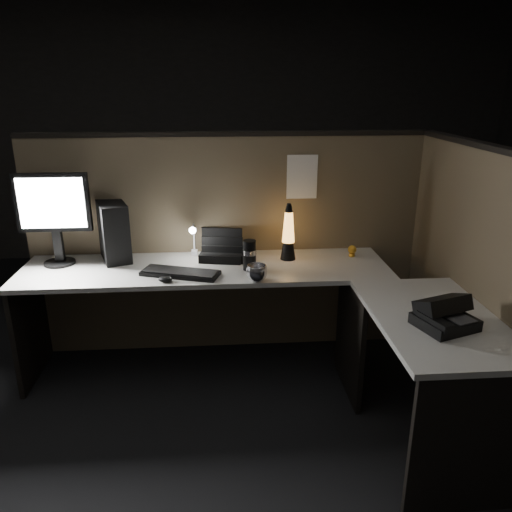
{
  "coord_description": "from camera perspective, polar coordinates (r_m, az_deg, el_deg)",
  "views": [
    {
      "loc": [
        -0.06,
        -2.36,
        1.82
      ],
      "look_at": [
        0.15,
        0.35,
        0.88
      ],
      "focal_mm": 35.0,
      "sensor_mm": 36.0,
      "label": 1
    }
  ],
  "objects": [
    {
      "name": "floor",
      "position": [
        2.98,
        -2.47,
        -18.56
      ],
      "size": [
        6.0,
        6.0,
        0.0
      ],
      "primitive_type": "plane",
      "color": "black",
      "rests_on": "ground"
    },
    {
      "name": "room_shell",
      "position": [
        2.37,
        -3.04,
        14.21
      ],
      "size": [
        6.0,
        6.0,
        6.0
      ],
      "color": "silver",
      "rests_on": "ground"
    },
    {
      "name": "partition_back",
      "position": [
        3.46,
        -3.18,
        1.06
      ],
      "size": [
        2.66,
        0.06,
        1.5
      ],
      "primitive_type": "cube",
      "color": "brown",
      "rests_on": "ground"
    },
    {
      "name": "partition_right",
      "position": [
        3.02,
        23.39,
        -3.32
      ],
      "size": [
        0.06,
        1.66,
        1.5
      ],
      "primitive_type": "cube",
      "color": "brown",
      "rests_on": "ground"
    },
    {
      "name": "desk",
      "position": [
        2.9,
        0.76,
        -6.2
      ],
      "size": [
        2.6,
        1.6,
        0.73
      ],
      "color": "beige",
      "rests_on": "ground"
    },
    {
      "name": "pc_tower",
      "position": [
        3.37,
        -16.02,
        2.84
      ],
      "size": [
        0.27,
        0.39,
        0.38
      ],
      "primitive_type": "cube",
      "rotation": [
        0.0,
        0.0,
        0.34
      ],
      "color": "black",
      "rests_on": "desk"
    },
    {
      "name": "monitor",
      "position": [
        3.34,
        -22.15,
        4.88
      ],
      "size": [
        0.45,
        0.19,
        0.58
      ],
      "rotation": [
        0.0,
        0.0,
        -0.0
      ],
      "color": "black",
      "rests_on": "desk"
    },
    {
      "name": "keyboard",
      "position": [
        3.03,
        -8.65,
        -1.95
      ],
      "size": [
        0.49,
        0.3,
        0.02
      ],
      "primitive_type": "cube",
      "rotation": [
        0.0,
        0.0,
        -0.32
      ],
      "color": "black",
      "rests_on": "desk"
    },
    {
      "name": "mouse",
      "position": [
        2.94,
        -10.33,
        -2.62
      ],
      "size": [
        0.1,
        0.08,
        0.03
      ],
      "primitive_type": "ellipsoid",
      "rotation": [
        0.0,
        0.0,
        -0.23
      ],
      "color": "black",
      "rests_on": "desk"
    },
    {
      "name": "clip_lamp",
      "position": [
        3.28,
        -7.17,
        2.02
      ],
      "size": [
        0.04,
        0.18,
        0.23
      ],
      "color": "silver",
      "rests_on": "desk"
    },
    {
      "name": "organizer",
      "position": [
        3.29,
        -3.87,
        0.57
      ],
      "size": [
        0.31,
        0.28,
        0.21
      ],
      "rotation": [
        0.0,
        0.0,
        -0.18
      ],
      "color": "black",
      "rests_on": "desk"
    },
    {
      "name": "lava_lamp",
      "position": [
        3.24,
        3.72,
        2.25
      ],
      "size": [
        0.1,
        0.1,
        0.37
      ],
      "color": "black",
      "rests_on": "desk"
    },
    {
      "name": "travel_mug",
      "position": [
        3.06,
        -0.74,
        0.09
      ],
      "size": [
        0.08,
        0.08,
        0.19
      ],
      "primitive_type": "cylinder",
      "color": "black",
      "rests_on": "desk"
    },
    {
      "name": "steel_mug",
      "position": [
        2.9,
        0.07,
        -1.95
      ],
      "size": [
        0.13,
        0.13,
        0.1
      ],
      "primitive_type": "imported",
      "rotation": [
        0.0,
        0.0,
        0.06
      ],
      "color": "silver",
      "rests_on": "desk"
    },
    {
      "name": "figurine",
      "position": [
        3.37,
        10.94,
        0.74
      ],
      "size": [
        0.06,
        0.06,
        0.06
      ],
      "primitive_type": "sphere",
      "color": "#F6A826",
      "rests_on": "desk"
    },
    {
      "name": "pinned_paper",
      "position": [
        3.35,
        5.29,
        8.98
      ],
      "size": [
        0.2,
        0.0,
        0.29
      ],
      "primitive_type": "cube",
      "color": "white",
      "rests_on": "partition_back"
    },
    {
      "name": "desk_phone",
      "position": [
        2.53,
        20.62,
        -6.3
      ],
      "size": [
        0.31,
        0.31,
        0.15
      ],
      "rotation": [
        0.0,
        0.0,
        0.34
      ],
      "color": "black",
      "rests_on": "desk"
    }
  ]
}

